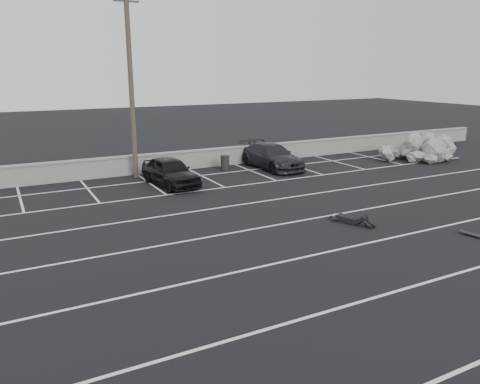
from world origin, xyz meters
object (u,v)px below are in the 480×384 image
utility_pole (131,86)px  car_left (170,171)px  car_right (272,156)px  skateboard (473,235)px  person (346,216)px  trash_bin (225,163)px  riprap_pile (421,152)px

utility_pole → car_left: bearing=-67.4°
car_right → skateboard: 13.16m
person → car_right: bearing=55.7°
utility_pole → person: (4.96, -11.08, -4.56)m
trash_bin → skateboard: bearing=-78.8°
utility_pole → person: 12.96m
trash_bin → skateboard: size_ratio=1.05×
car_right → utility_pole: (-7.68, 1.28, 4.08)m
person → skateboard: 4.38m
car_left → riprap_pile: riprap_pile is taller
utility_pole → car_right: bearing=-9.5°
riprap_pile → car_left: bearing=176.2°
utility_pole → riprap_pile: utility_pole is taller
car_left → trash_bin: (3.98, 1.99, -0.28)m
car_right → riprap_pile: riprap_pile is taller
trash_bin → riprap_pile: size_ratio=0.16×
utility_pole → person: bearing=-65.9°
car_left → skateboard: bearing=-66.9°
riprap_pile → trash_bin: bearing=166.0°
utility_pole → trash_bin: utility_pole is taller
utility_pole → riprap_pile: size_ratio=1.76×
riprap_pile → person: riprap_pile is taller
trash_bin → riprap_pile: bearing=-14.0°
car_left → utility_pole: utility_pole is taller
trash_bin → skateboard: trash_bin is taller
car_left → utility_pole: size_ratio=0.44×
car_right → skateboard: bearing=-91.4°
utility_pole → riprap_pile: (17.34, -3.58, -4.23)m
car_right → car_left: bearing=-171.3°
car_right → utility_pole: utility_pole is taller
trash_bin → person: bearing=-90.4°
utility_pole → trash_bin: size_ratio=11.32×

